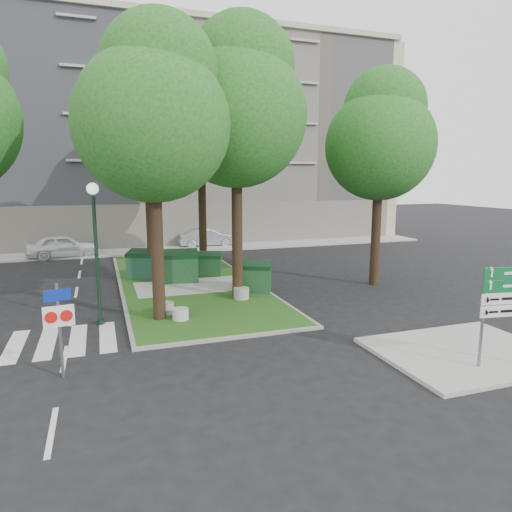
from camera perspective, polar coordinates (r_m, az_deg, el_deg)
name	(u,v)px	position (r m, az deg, el deg)	size (l,w,h in m)	color
ground	(218,340)	(14.71, -4.76, -10.44)	(120.00, 120.00, 0.00)	black
median_island	(187,283)	(22.31, -8.62, -3.31)	(6.00, 16.00, 0.12)	#274814
median_kerb	(187,283)	(22.31, -8.62, -3.34)	(6.30, 16.30, 0.10)	gray
sidewalk_corner	(465,353)	(14.84, 24.68, -10.92)	(5.00, 4.00, 0.12)	#999993
building_sidewalk	(152,251)	(32.46, -12.88, 0.67)	(42.00, 3.00, 0.12)	#999993
zebra_crossing	(93,338)	(15.74, -19.71, -9.61)	(5.00, 3.00, 0.01)	silver
apartment_building	(138,141)	(39.64, -14.56, 13.73)	(41.00, 12.00, 16.00)	beige
tree_median_near_left	(154,109)	(16.22, -12.58, 17.49)	(5.20, 5.20, 10.53)	black
tree_median_near_right	(238,103)	(18.98, -2.27, 18.60)	(5.60, 5.60, 11.46)	black
tree_median_mid	(149,136)	(22.66, -13.21, 14.36)	(4.80, 4.80, 9.99)	black
tree_median_far	(202,117)	(26.27, -6.79, 16.83)	(5.80, 5.80, 11.93)	black
tree_street_right	(381,135)	(22.33, 15.38, 14.35)	(5.00, 5.00, 10.06)	black
dumpster_a	(144,265)	(23.27, -13.80, -1.04)	(1.85, 1.60, 1.45)	#0F3823
dumpster_b	(181,266)	(22.21, -9.38, -1.30)	(1.79, 1.37, 1.53)	#0F3617
dumpster_c	(209,264)	(23.44, -5.89, -1.03)	(1.51, 1.28, 1.20)	#0F3414
dumpster_d	(255,277)	(20.09, -0.14, -2.61)	(1.72, 1.50, 1.34)	#123B19
bollard_left	(166,308)	(17.26, -11.20, -6.38)	(0.58, 0.58, 0.41)	gray
bollard_right	(241,293)	(18.95, -1.84, -4.67)	(0.64, 0.64, 0.46)	gray
bollard_mid	(180,314)	(16.45, -9.42, -7.15)	(0.57, 0.57, 0.41)	#AFB0AA
litter_bin	(208,259)	(26.01, -6.03, -0.42)	(0.42, 0.42, 0.73)	yellow
street_lamp	(96,237)	(16.41, -19.42, 2.25)	(0.39, 0.39, 4.91)	black
traffic_sign_pole	(59,318)	(12.62, -23.42, -7.09)	(0.74, 0.13, 2.49)	slate
directional_sign	(503,301)	(13.65, 28.53, -4.92)	(1.33, 0.26, 2.67)	slate
car_white	(63,246)	(31.53, -22.96, 1.14)	(1.78, 4.42, 1.51)	white
car_silver	(208,237)	(33.93, -6.08, 2.33)	(1.47, 4.20, 1.38)	#96979E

